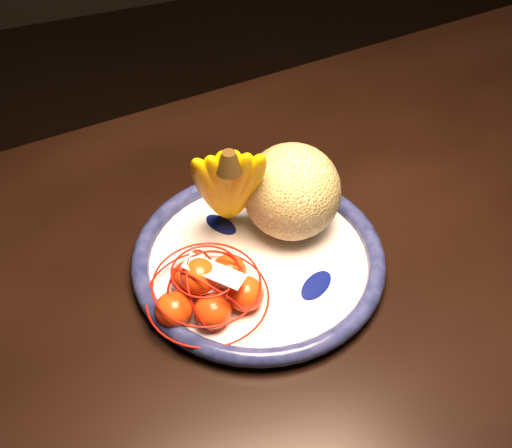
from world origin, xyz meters
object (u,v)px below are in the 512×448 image
object	(u,v)px
banana_bunch	(228,183)
mandarin_bag	(208,290)
dining_table	(410,290)
fruit_bowl	(258,260)
cantaloupe	(292,192)

from	to	relation	value
banana_bunch	mandarin_bag	world-z (taller)	banana_bunch
dining_table	mandarin_bag	xyz separation A→B (m)	(-0.29, -0.00, 0.12)
fruit_bowl	banana_bunch	distance (m)	0.11
cantaloupe	mandarin_bag	xyz separation A→B (m)	(-0.14, -0.09, -0.04)
fruit_bowl	cantaloupe	world-z (taller)	cantaloupe
fruit_bowl	cantaloupe	distance (m)	0.10
dining_table	banana_bunch	xyz separation A→B (m)	(-0.23, 0.10, 0.19)
dining_table	mandarin_bag	size ratio (longest dim) A/B	9.20
dining_table	banana_bunch	bearing A→B (deg)	148.76
dining_table	cantaloupe	xyz separation A→B (m)	(-0.15, 0.09, 0.16)
fruit_bowl	cantaloupe	size ratio (longest dim) A/B	2.57
dining_table	cantaloupe	bearing A→B (deg)	141.75
cantaloupe	mandarin_bag	distance (m)	0.17
cantaloupe	banana_bunch	xyz separation A→B (m)	(-0.08, 0.01, 0.03)
fruit_bowl	mandarin_bag	distance (m)	0.10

